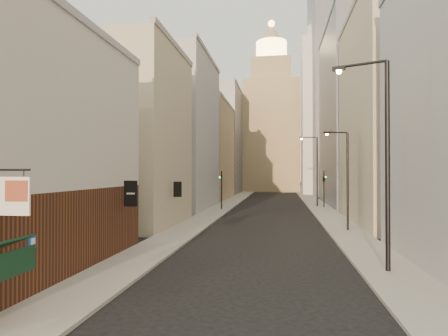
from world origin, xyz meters
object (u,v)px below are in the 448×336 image
Objects in this scene: streetlamp_near at (381,151)px; streetlamp_mid at (345,175)px; clock_tower at (271,124)px; white_tower at (320,110)px; traffic_light_left at (222,182)px; streetlamp_far at (315,167)px; traffic_light_right at (324,180)px.

streetlamp_mid is at bearing 109.80° from streetlamp_near.
clock_tower reaches higher than streetlamp_near.
clock_tower is 1.08× the size of white_tower.
clock_tower is 5.53× the size of streetlamp_mid.
white_tower is 8.30× the size of traffic_light_left.
traffic_light_left is at bearing -157.51° from streetlamp_far.
traffic_light_left is (-12.64, 15.54, -1.01)m from streetlamp_mid.
traffic_light_right is (8.08, -46.89, -13.83)m from clock_tower.
traffic_light_left is (-16.13, -37.57, -14.98)m from white_tower.
streetlamp_far is 13.83m from traffic_light_left.
streetlamp_mid is at bearing -83.62° from clock_tower.
white_tower is 5.11× the size of streetlamp_mid.
streetlamp_far reaches higher than traffic_light_left.
streetlamp_mid is at bearing 64.09° from traffic_light_right.
white_tower is 55.03m from streetlamp_mid.
streetlamp_mid is at bearing -93.15° from streetlamp_far.
traffic_light_left is at bearing 110.09° from streetlamp_mid.
traffic_light_left is at bearing -4.78° from traffic_light_right.
white_tower is at bearing 67.21° from streetlamp_mid.
traffic_light_right is (0.58, 20.22, -0.83)m from streetlamp_mid.
streetlamp_near is at bearing 64.01° from traffic_light_right.
streetlamp_far is at bearing 72.07° from streetlamp_mid.
streetlamp_far is at bearing -136.37° from traffic_light_left.
white_tower is at bearing 78.67° from streetlamp_far.
streetlamp_near is 1.26× the size of streetlamp_mid.
streetlamp_near is 1.05× the size of streetlamp_far.
streetlamp_mid is 20.24m from traffic_light_right.
streetlamp_mid is 20.06m from traffic_light_left.
traffic_light_right is (-2.92, -32.89, -14.80)m from white_tower.
traffic_light_right is (0.99, 32.87, -2.04)m from streetlamp_near.
clock_tower is 8.98× the size of traffic_light_left.
streetlamp_far is at bearing -97.09° from white_tower.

